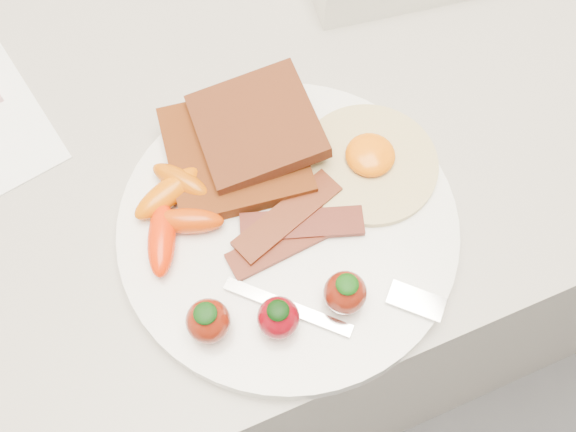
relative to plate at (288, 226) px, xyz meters
name	(u,v)px	position (x,y,z in m)	size (l,w,h in m)	color
counter	(253,257)	(0.01, 0.17, -0.46)	(2.00, 0.60, 0.90)	gray
plate	(288,226)	(0.00, 0.00, 0.00)	(0.27, 0.27, 0.02)	white
toast_lower	(235,152)	(-0.02, 0.07, 0.02)	(0.11, 0.11, 0.01)	#451807
toast_upper	(257,126)	(0.01, 0.08, 0.03)	(0.09, 0.09, 0.01)	#461E0F
fried_egg	(369,161)	(0.08, 0.02, 0.01)	(0.11, 0.11, 0.02)	beige
bacon_strips	(292,227)	(0.00, -0.01, 0.01)	(0.11, 0.06, 0.01)	#391005
baby_carrots	(174,209)	(-0.08, 0.04, 0.02)	(0.07, 0.10, 0.02)	#D35900
strawberries	(277,310)	(-0.04, -0.07, 0.03)	(0.13, 0.05, 0.04)	maroon
fork	(346,304)	(0.01, -0.08, 0.01)	(0.15, 0.09, 0.00)	silver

